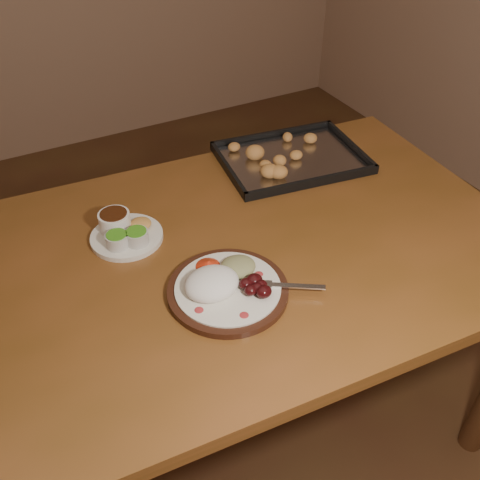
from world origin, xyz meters
TOP-DOWN VIEW (x-y plane):
  - ground at (0.00, 0.00)m, footprint 4.00×4.00m
  - dining_table at (0.20, -0.11)m, footprint 1.55×0.99m
  - dinner_plate at (0.14, -0.23)m, footprint 0.32×0.27m
  - condiment_saucer at (0.00, 0.05)m, footprint 0.18×0.18m
  - baking_tray at (0.57, 0.17)m, footprint 0.45×0.36m

SIDE VIEW (x-z plane):
  - ground at x=0.00m, z-range 0.00..0.00m
  - dining_table at x=0.20m, z-range 0.28..1.03m
  - baking_tray at x=0.57m, z-range 0.74..0.78m
  - dinner_plate at x=0.14m, z-range 0.74..0.80m
  - condiment_saucer at x=0.00m, z-range 0.74..0.80m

